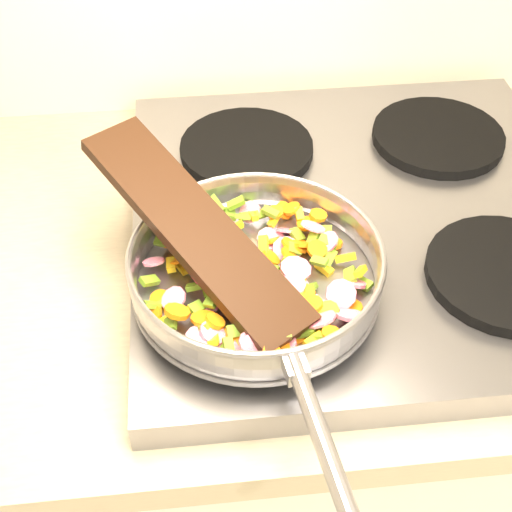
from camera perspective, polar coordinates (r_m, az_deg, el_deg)
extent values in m
cube|color=#939399|center=(0.96, 8.47, 2.78)|extent=(0.60, 0.60, 0.04)
cylinder|color=black|center=(0.82, 1.16, -2.90)|extent=(0.19, 0.19, 0.02)
cylinder|color=black|center=(0.89, 19.41, -1.32)|extent=(0.19, 0.19, 0.02)
cylinder|color=black|center=(1.03, -0.76, 8.59)|extent=(0.19, 0.19, 0.02)
cylinder|color=black|center=(1.08, 14.35, 9.25)|extent=(0.19, 0.19, 0.02)
cylinder|color=#9E9EA5|center=(0.81, 0.00, -2.21)|extent=(0.28, 0.28, 0.01)
torus|color=#9E9EA5|center=(0.79, 0.00, -0.90)|extent=(0.32, 0.32, 0.05)
torus|color=#9E9EA5|center=(0.78, 0.00, 0.21)|extent=(0.28, 0.28, 0.01)
cylinder|color=#9E9EA5|center=(0.64, 5.40, -14.65)|extent=(0.04, 0.19, 0.02)
cube|color=#9E9EA5|center=(0.69, 3.15, -8.89)|extent=(0.03, 0.03, 0.02)
cylinder|color=orange|center=(0.88, 2.27, 3.68)|extent=(0.03, 0.03, 0.02)
cylinder|color=orange|center=(0.78, -8.19, -4.69)|extent=(0.03, 0.03, 0.02)
cube|color=olive|center=(0.77, 5.33, -4.27)|extent=(0.03, 0.02, 0.01)
cylinder|color=orange|center=(0.80, -7.73, -3.33)|extent=(0.03, 0.03, 0.01)
cylinder|color=orange|center=(0.84, -2.77, 1.68)|extent=(0.03, 0.03, 0.02)
cube|color=olive|center=(0.78, -3.39, -2.78)|extent=(0.03, 0.02, 0.01)
cylinder|color=orange|center=(0.84, 3.47, 0.77)|extent=(0.03, 0.03, 0.02)
cube|color=olive|center=(0.86, -6.17, 1.40)|extent=(0.02, 0.02, 0.01)
cube|color=olive|center=(0.79, 3.42, -2.12)|extent=(0.02, 0.03, 0.01)
cube|color=olive|center=(0.87, -2.12, 3.38)|extent=(0.02, 0.02, 0.01)
cylinder|color=orange|center=(0.86, 4.09, 2.61)|extent=(0.03, 0.03, 0.01)
cylinder|color=#E31657|center=(0.74, -3.49, -6.14)|extent=(0.03, 0.03, 0.02)
cube|color=olive|center=(0.74, -3.91, -5.47)|extent=(0.02, 0.02, 0.02)
cube|color=yellow|center=(0.78, -1.64, -3.23)|extent=(0.02, 0.02, 0.02)
cylinder|color=orange|center=(0.87, 5.00, 3.27)|extent=(0.03, 0.03, 0.01)
cylinder|color=orange|center=(0.75, -4.17, -4.99)|extent=(0.04, 0.04, 0.02)
cube|color=olive|center=(0.83, 5.81, 1.17)|extent=(0.03, 0.02, 0.01)
cube|color=olive|center=(0.73, 1.90, -6.27)|extent=(0.02, 0.01, 0.01)
cube|color=yellow|center=(0.84, -1.84, 2.24)|extent=(0.03, 0.01, 0.02)
cube|color=olive|center=(0.74, 2.55, -6.65)|extent=(0.01, 0.02, 0.01)
cylinder|color=#E31657|center=(0.78, 6.82, -3.05)|extent=(0.04, 0.04, 0.03)
cube|color=olive|center=(0.84, -7.38, 1.17)|extent=(0.03, 0.02, 0.01)
cube|color=yellow|center=(0.78, -3.02, -1.69)|extent=(0.02, 0.02, 0.01)
cube|color=yellow|center=(0.87, 1.54, 3.04)|extent=(0.02, 0.02, 0.02)
cube|color=olive|center=(0.75, 5.69, -5.94)|extent=(0.02, 0.03, 0.01)
cube|color=olive|center=(0.81, 8.66, -2.22)|extent=(0.02, 0.02, 0.01)
cylinder|color=#E31657|center=(0.78, 2.88, -2.30)|extent=(0.04, 0.04, 0.00)
cylinder|color=orange|center=(0.82, 2.62, 0.19)|extent=(0.02, 0.03, 0.02)
cylinder|color=orange|center=(0.73, 2.61, -7.38)|extent=(0.03, 0.03, 0.01)
cylinder|color=#E31657|center=(0.73, -4.50, -6.46)|extent=(0.04, 0.04, 0.01)
cylinder|color=orange|center=(0.74, 2.55, -5.02)|extent=(0.04, 0.04, 0.01)
cube|color=olive|center=(0.86, 1.17, 3.54)|extent=(0.02, 0.02, 0.01)
cube|color=olive|center=(0.79, 4.26, -2.67)|extent=(0.02, 0.02, 0.02)
cylinder|color=#E31657|center=(0.73, -0.77, -7.50)|extent=(0.04, 0.04, 0.02)
cylinder|color=#E31657|center=(0.82, -1.54, 0.22)|extent=(0.04, 0.04, 0.02)
cube|color=yellow|center=(0.85, -5.75, 1.57)|extent=(0.02, 0.02, 0.01)
cylinder|color=#E31657|center=(0.81, 0.51, -1.63)|extent=(0.03, 0.03, 0.02)
cube|color=olive|center=(0.87, -3.22, 4.13)|extent=(0.02, 0.03, 0.02)
cube|color=olive|center=(0.83, 3.08, 0.60)|extent=(0.02, 0.01, 0.02)
cylinder|color=#E31657|center=(0.87, -0.48, 3.55)|extent=(0.04, 0.04, 0.02)
cylinder|color=orange|center=(0.81, -4.87, -0.78)|extent=(0.03, 0.03, 0.02)
cube|color=yellow|center=(0.74, -3.38, -6.54)|extent=(0.02, 0.03, 0.01)
cube|color=yellow|center=(0.80, 2.86, -2.22)|extent=(0.02, 0.02, 0.01)
cube|color=olive|center=(0.87, -1.05, 3.15)|extent=(0.02, 0.02, 0.01)
cube|color=olive|center=(0.80, 7.54, -1.57)|extent=(0.02, 0.02, 0.01)
cylinder|color=#E31657|center=(0.77, 3.98, -4.24)|extent=(0.04, 0.04, 0.02)
cylinder|color=orange|center=(0.84, -6.92, 0.98)|extent=(0.03, 0.02, 0.02)
cube|color=yellow|center=(0.78, 3.61, -3.14)|extent=(0.02, 0.02, 0.02)
cube|color=yellow|center=(0.74, -1.51, -7.19)|extent=(0.03, 0.01, 0.01)
cube|color=olive|center=(0.89, -0.41, 3.77)|extent=(0.02, 0.03, 0.01)
cylinder|color=orange|center=(0.75, -6.34, -4.44)|extent=(0.03, 0.03, 0.02)
cylinder|color=orange|center=(0.76, 4.56, -3.87)|extent=(0.03, 0.03, 0.01)
cylinder|color=#E31657|center=(0.75, 5.14, -5.07)|extent=(0.04, 0.04, 0.03)
cylinder|color=#E31657|center=(0.74, 2.08, -7.14)|extent=(0.04, 0.04, 0.02)
cube|color=yellow|center=(0.84, -3.57, 1.15)|extent=(0.02, 0.02, 0.01)
cube|color=yellow|center=(0.74, 1.62, -6.14)|extent=(0.01, 0.02, 0.01)
cylinder|color=#E31657|center=(0.77, 3.22, -4.24)|extent=(0.03, 0.03, 0.03)
cube|color=yellow|center=(0.83, -2.14, 1.38)|extent=(0.02, 0.03, 0.01)
cube|color=olive|center=(0.86, -4.49, 3.12)|extent=(0.02, 0.02, 0.01)
cylinder|color=orange|center=(0.74, -3.30, -5.23)|extent=(0.03, 0.03, 0.02)
cube|color=olive|center=(0.85, 3.30, 1.68)|extent=(0.02, 0.02, 0.01)
cube|color=olive|center=(0.76, -4.83, -4.15)|extent=(0.02, 0.02, 0.01)
cube|color=yellow|center=(0.73, 4.68, -6.75)|extent=(0.03, 0.02, 0.01)
cylinder|color=#E31657|center=(0.84, 2.49, 0.50)|extent=(0.05, 0.05, 0.02)
cube|color=yellow|center=(0.84, -2.10, 1.77)|extent=(0.02, 0.02, 0.02)
cylinder|color=#E31657|center=(0.84, 4.59, 2.36)|extent=(0.04, 0.03, 0.02)
cylinder|color=orange|center=(0.79, 3.14, -1.90)|extent=(0.03, 0.03, 0.01)
cube|color=olive|center=(0.78, -0.11, -1.90)|extent=(0.02, 0.02, 0.02)
cylinder|color=orange|center=(0.75, 3.20, -6.44)|extent=(0.03, 0.03, 0.01)
cube|color=olive|center=(0.87, -0.68, 3.19)|extent=(0.02, 0.02, 0.02)
cube|color=olive|center=(0.79, -2.89, -1.60)|extent=(0.02, 0.01, 0.01)
cylinder|color=#E31657|center=(0.81, -2.41, 0.30)|extent=(0.04, 0.04, 0.02)
cylinder|color=#E31657|center=(0.72, -0.08, -7.10)|extent=(0.04, 0.03, 0.03)
cylinder|color=#E31657|center=(0.81, -0.44, -1.68)|extent=(0.04, 0.03, 0.03)
cylinder|color=orange|center=(0.76, 5.84, -4.40)|extent=(0.03, 0.03, 0.01)
cube|color=olive|center=(0.72, -2.21, -7.26)|extent=(0.01, 0.02, 0.01)
cylinder|color=#E31657|center=(0.86, 2.42, 2.07)|extent=(0.04, 0.03, 0.02)
cylinder|color=orange|center=(0.84, 2.68, 0.96)|extent=(0.03, 0.03, 0.02)
cube|color=olive|center=(0.87, 0.52, 3.41)|extent=(0.02, 0.02, 0.01)
cylinder|color=orange|center=(0.87, 1.56, 3.52)|extent=(0.03, 0.03, 0.01)
cube|color=yellow|center=(0.81, -6.82, -0.69)|extent=(0.01, 0.02, 0.01)
cube|color=olive|center=(0.81, 1.10, -1.00)|extent=(0.03, 0.02, 0.01)
cube|color=olive|center=(0.81, 5.09, -0.42)|extent=(0.02, 0.02, 0.01)
cube|color=yellow|center=(0.74, 1.73, -5.61)|extent=(0.02, 0.02, 0.01)
cube|color=olive|center=(0.82, 2.94, -0.57)|extent=(0.03, 0.03, 0.02)
cube|color=olive|center=(0.86, 5.51, 2.10)|extent=(0.02, 0.01, 0.01)
cylinder|color=orange|center=(0.80, -0.32, -1.23)|extent=(0.02, 0.03, 0.02)
cylinder|color=#E31657|center=(0.73, -3.54, -7.25)|extent=(0.03, 0.03, 0.01)
cube|color=olive|center=(0.75, 3.23, -5.09)|extent=(0.02, 0.02, 0.02)
cylinder|color=#E31657|center=(0.83, 5.71, 1.13)|extent=(0.03, 0.04, 0.02)
cube|color=yellow|center=(0.87, -4.24, 2.78)|extent=(0.02, 0.02, 0.02)
cylinder|color=orange|center=(0.73, -1.50, -8.19)|extent=(0.02, 0.03, 0.02)
cylinder|color=#E31657|center=(0.75, -0.42, -5.40)|extent=(0.04, 0.04, 0.02)
cube|color=olive|center=(0.85, 5.35, 1.50)|extent=(0.02, 0.02, 0.01)
cube|color=olive|center=(0.83, -1.76, 0.28)|extent=(0.02, 0.02, 0.01)
cube|color=olive|center=(0.84, -5.93, 1.43)|extent=(0.03, 0.02, 0.01)
cylinder|color=#E31657|center=(0.72, -0.40, -6.98)|extent=(0.04, 0.04, 0.02)
cube|color=yellow|center=(0.83, 7.19, -0.14)|extent=(0.03, 0.01, 0.02)
cube|color=yellow|center=(0.77, 2.41, -4.25)|extent=(0.01, 0.03, 0.02)
cylinder|color=orange|center=(0.78, 2.89, -2.39)|extent=(0.03, 0.03, 0.01)
cylinder|color=#E31657|center=(0.80, 3.21, -1.01)|extent=(0.05, 0.05, 0.01)
cylinder|color=orange|center=(0.85, -5.17, 1.64)|extent=(0.03, 0.03, 0.01)
cube|color=olive|center=(0.80, 1.42, -1.87)|extent=(0.01, 0.02, 0.01)
cylinder|color=orange|center=(0.76, 4.73, -5.94)|extent=(0.04, 0.04, 0.01)
cylinder|color=#E31657|center=(0.79, -4.23, -1.51)|extent=(0.04, 0.05, 0.03)
cube|color=yellow|center=(0.83, -2.56, 0.16)|extent=(0.02, 0.03, 0.01)
cylinder|color=#E31657|center=(0.80, 7.97, -2.19)|extent=(0.03, 0.03, 0.02)
cube|color=yellow|center=(0.79, -7.13, -3.46)|extent=(0.03, 0.02, 0.01)
cylinder|color=orange|center=(0.84, 3.84, 0.97)|extent=(0.04, 0.03, 0.03)
cube|color=yellow|center=(0.82, -0.57, 0.14)|extent=(0.03, 0.02, 0.01)
cube|color=olive|center=(0.78, -8.29, -3.90)|extent=(0.02, 0.02, 0.02)
cylinder|color=orange|center=(0.82, 1.21, -0.12)|extent=(0.03, 0.03, 0.03)
cube|color=olive|center=(0.84, 4.58, 1.34)|extent=(0.02, 0.02, 0.02)
cylinder|color=orange|center=(0.85, 1.18, 1.25)|extent=(0.02, 0.02, 0.02)
cube|color=yellow|center=(0.82, 5.47, -0.97)|extent=(0.02, 0.02, 0.01)
cube|color=yellow|center=(0.77, -7.01, -5.08)|extent=(0.02, 0.02, 0.01)
cylinder|color=orange|center=(0.71, 1.27, -7.67)|extent=(0.03, 0.03, 0.01)
cube|color=olive|center=(0.83, -3.98, 1.47)|extent=(0.02, 0.02, 0.01)
cube|color=olive|center=(0.76, -6.87, -5.43)|extent=(0.02, 0.02, 0.01)
cylinder|color=orange|center=(0.88, 2.87, 3.82)|extent=(0.02, 0.03, 0.02)
cylinder|color=#E31657|center=(0.83, -4.10, 0.38)|extent=(0.05, 0.05, 0.02)
cube|color=yellow|center=(0.73, -3.34, -6.65)|extent=(0.02, 0.02, 0.02)
cylinder|color=orange|center=(0.82, 4.91, 0.53)|extent=(0.03, 0.03, 0.01)
cylinder|color=orange|center=(0.79, 7.76, -4.07)|extent=(0.03, 0.03, 0.01)
cube|color=olive|center=(0.85, -4.65, 1.34)|extent=(0.02, 0.02, 0.01)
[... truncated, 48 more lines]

